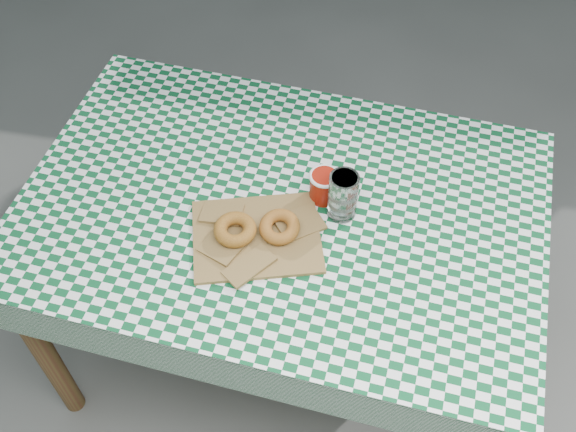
# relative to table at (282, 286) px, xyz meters

# --- Properties ---
(ground) EXTENTS (60.00, 60.00, 0.00)m
(ground) POSITION_rel_table_xyz_m (0.10, -0.02, -0.38)
(ground) COLOR #4C4C47
(ground) RESTS_ON ground
(table) EXTENTS (1.37, 0.97, 0.75)m
(table) POSITION_rel_table_xyz_m (0.00, 0.00, 0.00)
(table) COLOR brown
(table) RESTS_ON ground
(tablecloth) EXTENTS (1.39, 0.99, 0.01)m
(tablecloth) POSITION_rel_table_xyz_m (0.00, 0.00, 0.38)
(tablecloth) COLOR #0B4623
(tablecloth) RESTS_ON table
(paper_bag) EXTENTS (0.36, 0.32, 0.02)m
(paper_bag) POSITION_rel_table_xyz_m (-0.04, -0.11, 0.39)
(paper_bag) COLOR olive
(paper_bag) RESTS_ON tablecloth
(bagel_front) EXTENTS (0.11, 0.11, 0.03)m
(bagel_front) POSITION_rel_table_xyz_m (-0.09, -0.12, 0.41)
(bagel_front) COLOR #A16F21
(bagel_front) RESTS_ON paper_bag
(bagel_back) EXTENTS (0.12, 0.12, 0.03)m
(bagel_back) POSITION_rel_table_xyz_m (0.01, -0.09, 0.41)
(bagel_back) COLOR #A55822
(bagel_back) RESTS_ON paper_bag
(coffee_mug) EXTENTS (0.19, 0.19, 0.08)m
(coffee_mug) POSITION_rel_table_xyz_m (0.10, 0.05, 0.42)
(coffee_mug) COLOR maroon
(coffee_mug) RESTS_ON tablecloth
(drinking_glass) EXTENTS (0.08, 0.08, 0.13)m
(drinking_glass) POSITION_rel_table_xyz_m (0.15, 0.00, 0.45)
(drinking_glass) COLOR silver
(drinking_glass) RESTS_ON tablecloth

